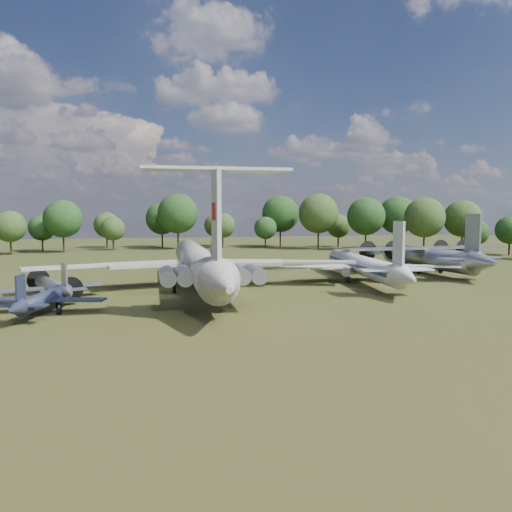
{
  "coord_description": "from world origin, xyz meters",
  "views": [
    {
      "loc": [
        -8.59,
        -63.72,
        10.31
      ],
      "look_at": [
        5.24,
        -3.46,
        5.0
      ],
      "focal_mm": 35.0,
      "sensor_mm": 36.0,
      "label": 1
    }
  ],
  "objects": [
    {
      "name": "il62_airliner",
      "position": [
        -1.21,
        3.36,
        2.85
      ],
      "size": [
        45.85,
        58.99,
        5.7
      ],
      "primitive_type": null,
      "rotation": [
        0.0,
        0.0,
        -0.02
      ],
      "color": "silver",
      "rests_on": "ground"
    },
    {
      "name": "person_on_il62",
      "position": [
        -1.53,
        -12.59,
        6.58
      ],
      "size": [
        0.74,
        0.61,
        1.76
      ],
      "primitive_type": "imported",
      "rotation": [
        0.0,
        0.0,
        3.48
      ],
      "color": "#97794D",
      "rests_on": "il62_airliner"
    },
    {
      "name": "an12_transport",
      "position": [
        39.36,
        13.07,
        2.22
      ],
      "size": [
        31.92,
        35.28,
        4.44
      ],
      "primitive_type": null,
      "rotation": [
        0.0,
        0.0,
        0.05
      ],
      "color": "#A5A7AD",
      "rests_on": "ground"
    },
    {
      "name": "small_prop_west",
      "position": [
        -18.35,
        -9.66,
        1.18
      ],
      "size": [
        15.22,
        18.36,
        2.35
      ],
      "primitive_type": null,
      "rotation": [
        0.0,
        0.0,
        -0.24
      ],
      "color": "#161A32",
      "rests_on": "ground"
    },
    {
      "name": "ground",
      "position": [
        0.0,
        0.0,
        0.0
      ],
      "size": [
        300.0,
        300.0,
        0.0
      ],
      "primitive_type": "plane",
      "color": "#263D14",
      "rests_on": "ground"
    },
    {
      "name": "tu104_jet",
      "position": [
        23.48,
        4.87,
        1.98
      ],
      "size": [
        34.28,
        42.91,
        3.96
      ],
      "primitive_type": null,
      "rotation": [
        0.0,
        0.0,
        -0.12
      ],
      "color": "silver",
      "rests_on": "ground"
    },
    {
      "name": "small_prop_northwest",
      "position": [
        -19.02,
        -1.24,
        1.23
      ],
      "size": [
        17.85,
        20.26,
        2.46
      ],
      "primitive_type": null,
      "rotation": [
        0.0,
        0.0,
        0.4
      ],
      "color": "gray",
      "rests_on": "ground"
    }
  ]
}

